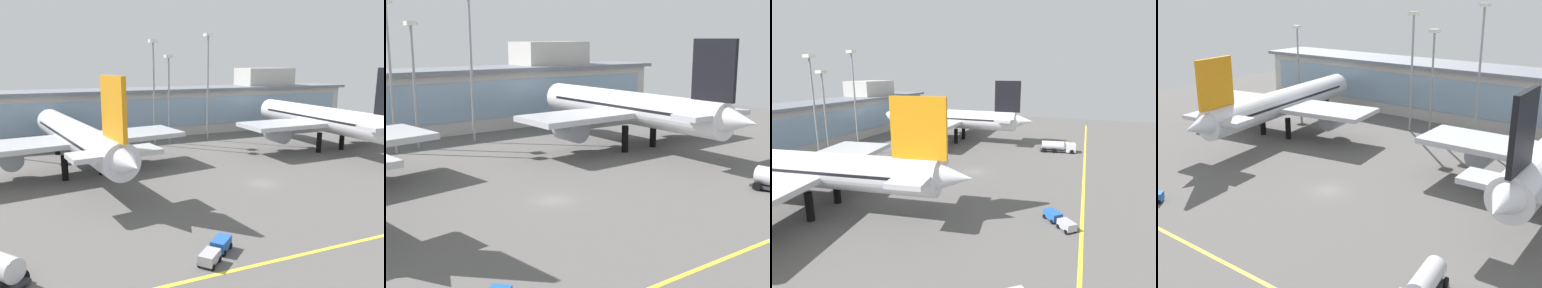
% 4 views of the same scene
% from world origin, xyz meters
% --- Properties ---
extents(ground_plane, '(180.00, 180.00, 0.00)m').
position_xyz_m(ground_plane, '(0.00, 0.00, 0.00)').
color(ground_plane, '#5B5956').
extents(taxiway_centreline_stripe, '(144.00, 0.50, 0.01)m').
position_xyz_m(taxiway_centreline_stripe, '(0.00, -22.00, 0.01)').
color(taxiway_centreline_stripe, yellow).
rests_on(taxiway_centreline_stripe, ground).
extents(terminal_building, '(116.79, 14.00, 17.76)m').
position_xyz_m(terminal_building, '(1.77, 50.54, 6.79)').
color(terminal_building, beige).
rests_on(terminal_building, ground).
extents(airliner_near_left, '(39.77, 52.27, 17.74)m').
position_xyz_m(airliner_near_left, '(-26.89, 17.85, 6.48)').
color(airliner_near_left, black).
rests_on(airliner_near_left, ground).
extents(airliner_near_right, '(39.56, 49.64, 18.47)m').
position_xyz_m(airliner_near_right, '(26.94, 17.16, 6.75)').
color(airliner_near_right, black).
rests_on(airliner_near_right, ground).
extents(service_truck_far, '(5.19, 4.89, 1.40)m').
position_xyz_m(service_truck_far, '(-17.86, -18.94, 0.79)').
color(service_truck_far, black).
rests_on(service_truck_far, ground).
extents(apron_light_mast_centre, '(1.80, 1.80, 24.54)m').
position_xyz_m(apron_light_mast_centre, '(-7.14, 35.58, 15.96)').
color(apron_light_mast_centre, gray).
rests_on(apron_light_mast_centre, ground).
extents(apron_light_mast_east, '(1.80, 1.80, 21.23)m').
position_xyz_m(apron_light_mast_east, '(-3.01, 36.81, 14.12)').
color(apron_light_mast_east, gray).
rests_on(apron_light_mast_east, ground).
extents(apron_light_mast_far_east, '(1.80, 1.80, 26.31)m').
position_xyz_m(apron_light_mast_far_east, '(7.10, 36.38, 16.93)').
color(apron_light_mast_far_east, gray).
rests_on(apron_light_mast_far_east, ground).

